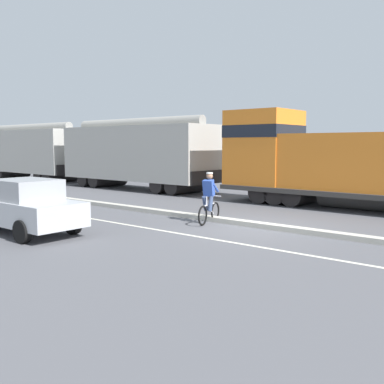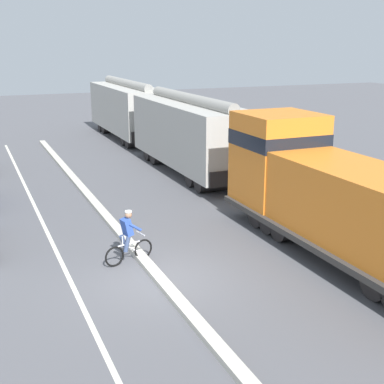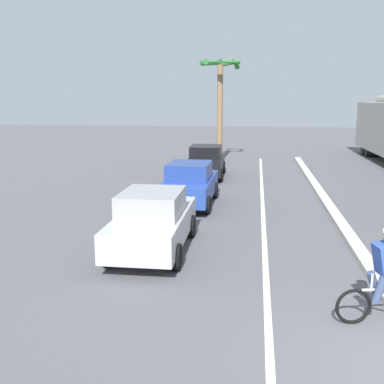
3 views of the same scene
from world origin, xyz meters
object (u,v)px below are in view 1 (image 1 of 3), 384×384
hopper_car_lead (137,154)px  parked_car_silver (24,206)px  hopper_car_middle (31,152)px  locomotive (338,165)px  cyclist (209,199)px

hopper_car_lead → parked_car_silver: 13.47m
hopper_car_middle → parked_car_silver: (-11.35, -18.74, -1.26)m
locomotive → hopper_car_middle: (-0.00, 23.76, 0.28)m
locomotive → cyclist: (-6.48, 1.80, -0.98)m
hopper_car_lead → locomotive: bearing=-90.0°
locomotive → parked_car_silver: size_ratio=2.75×
hopper_car_middle → parked_car_silver: size_ratio=2.51×
parked_car_silver → locomotive: bearing=-23.8°
parked_car_silver → cyclist: 5.84m
hopper_car_middle → cyclist: (-6.48, -21.96, -1.26)m
locomotive → hopper_car_lead: 12.16m
parked_car_silver → cyclist: (4.87, -3.22, 0.00)m
hopper_car_lead → hopper_car_middle: same height
hopper_car_middle → parked_car_silver: bearing=-121.2°
cyclist → parked_car_silver: bearing=146.5°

